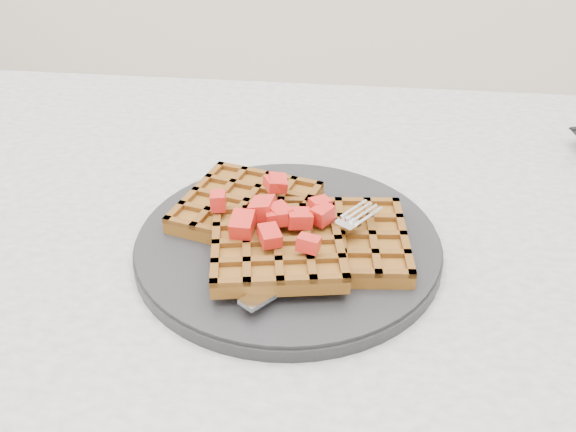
{
  "coord_description": "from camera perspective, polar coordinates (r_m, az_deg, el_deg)",
  "views": [
    {
      "loc": [
        -0.01,
        -0.51,
        1.12
      ],
      "look_at": [
        -0.07,
        -0.02,
        0.79
      ],
      "focal_mm": 40.0,
      "sensor_mm": 36.0,
      "label": 1
    }
  ],
  "objects": [
    {
      "name": "strawberry_pile",
      "position": [
        0.58,
        -0.0,
        1.14
      ],
      "size": [
        0.15,
        0.15,
        0.02
      ],
      "primitive_type": null,
      "color": "#AA0805",
      "rests_on": "waffles"
    },
    {
      "name": "plate",
      "position": [
        0.61,
        -0.0,
        -2.5
      ],
      "size": [
        0.29,
        0.29,
        0.02
      ],
      "primitive_type": "cylinder",
      "color": "black",
      "rests_on": "table"
    },
    {
      "name": "table",
      "position": [
        0.7,
        5.68,
        -10.04
      ],
      "size": [
        1.2,
        0.8,
        0.75
      ],
      "color": "beige",
      "rests_on": "ground"
    },
    {
      "name": "waffles",
      "position": [
        0.59,
        -0.03,
        -1.22
      ],
      "size": [
        0.23,
        0.21,
        0.03
      ],
      "color": "brown",
      "rests_on": "plate"
    },
    {
      "name": "fork",
      "position": [
        0.57,
        3.18,
        -3.59
      ],
      "size": [
        0.13,
        0.16,
        0.02
      ],
      "primitive_type": null,
      "rotation": [
        0.0,
        0.0,
        -0.63
      ],
      "color": "silver",
      "rests_on": "plate"
    }
  ]
}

